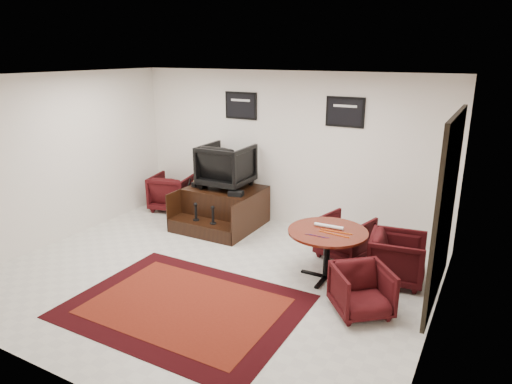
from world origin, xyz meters
TOP-DOWN VIEW (x-y plane):
  - ground at (0.00, 0.00)m, footprint 6.00×6.00m
  - room_shell at (0.41, 0.12)m, footprint 6.02×5.02m
  - area_rug at (0.19, -0.84)m, footprint 2.85×2.14m
  - shine_podium at (-0.93, 1.84)m, footprint 1.36×1.40m
  - shine_chair at (-0.93, 1.98)m, footprint 0.88×0.82m
  - shoes_pair at (-1.39, 1.77)m, footprint 0.22×0.25m
  - polish_kit at (-0.50, 1.59)m, footprint 0.28×0.22m
  - umbrella_black at (-1.72, 1.75)m, footprint 0.32×0.12m
  - umbrella_hooked at (-1.74, 1.78)m, footprint 0.30×0.11m
  - armchair_side at (-2.32, 2.10)m, footprint 0.92×0.89m
  - meeting_table at (1.50, 0.75)m, footprint 1.11×1.11m
  - table_chair_back at (1.50, 1.57)m, footprint 0.86×0.82m
  - table_chair_window at (2.39, 1.14)m, footprint 0.78×0.82m
  - table_chair_corner at (2.19, 0.09)m, footprint 0.89×0.89m
  - paper_roll at (1.48, 0.85)m, footprint 0.42×0.06m
  - table_clutter at (1.59, 0.66)m, footprint 0.57×0.30m

SIDE VIEW (x-z plane):
  - ground at x=0.00m, z-range 0.00..0.00m
  - area_rug at x=0.19m, z-range 0.00..0.01m
  - shine_podium at x=-0.93m, z-range -0.03..0.67m
  - table_chair_corner at x=2.19m, z-range 0.00..0.67m
  - table_chair_back at x=1.50m, z-range 0.00..0.73m
  - table_chair_window at x=2.39m, z-range 0.00..0.76m
  - armchair_side at x=-2.32m, z-range 0.00..0.80m
  - umbrella_hooked at x=-1.74m, z-range 0.00..0.80m
  - umbrella_black at x=-1.72m, z-range 0.00..0.87m
  - meeting_table at x=1.50m, z-range 0.27..1.00m
  - table_clutter at x=1.59m, z-range 0.73..0.74m
  - polish_kit at x=-0.50m, z-range 0.70..0.79m
  - shoes_pair at x=-1.39m, z-range 0.70..0.79m
  - paper_roll at x=1.48m, z-range 0.73..0.78m
  - shine_chair at x=-0.93m, z-range 0.70..1.59m
  - room_shell at x=0.41m, z-range 0.38..3.19m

